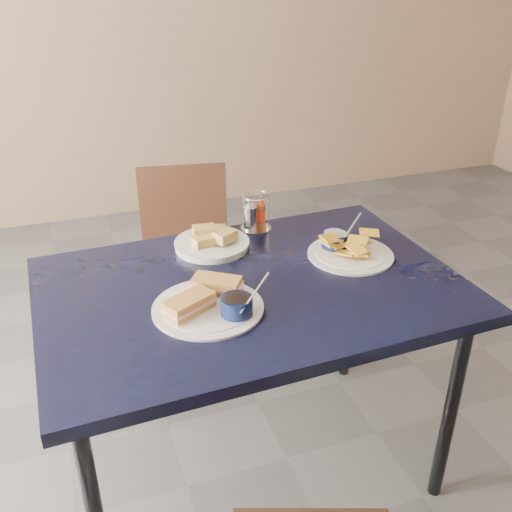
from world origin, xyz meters
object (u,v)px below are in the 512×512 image
object	(u,v)px
condiment_caddy	(255,215)
plantain_plate	(346,249)
chair_far	(184,248)
sandwich_plate	(211,301)
dining_table	(251,301)
bread_basket	(212,242)

from	to	relation	value
condiment_caddy	plantain_plate	bearing A→B (deg)	-52.18
plantain_plate	condiment_caddy	bearing A→B (deg)	127.82
chair_far	sandwich_plate	distance (m)	0.99
sandwich_plate	condiment_caddy	xyz separation A→B (m)	(0.29, 0.46, 0.03)
dining_table	condiment_caddy	bearing A→B (deg)	69.09
dining_table	bread_basket	distance (m)	0.29
plantain_plate	bread_basket	distance (m)	0.45
plantain_plate	bread_basket	size ratio (longest dim) A/B	1.13
chair_far	bread_basket	distance (m)	0.65
condiment_caddy	chair_far	bearing A→B (deg)	109.32
dining_table	condiment_caddy	xyz separation A→B (m)	(0.14, 0.37, 0.12)
chair_far	bread_basket	xyz separation A→B (m)	(-0.02, -0.57, 0.30)
sandwich_plate	plantain_plate	xyz separation A→B (m)	(0.51, 0.17, -0.00)
chair_far	sandwich_plate	world-z (taller)	sandwich_plate
dining_table	chair_far	size ratio (longest dim) A/B	1.56
bread_basket	condiment_caddy	bearing A→B (deg)	26.41
sandwich_plate	plantain_plate	world-z (taller)	same
plantain_plate	bread_basket	world-z (taller)	plantain_plate
dining_table	plantain_plate	bearing A→B (deg)	12.63
dining_table	chair_far	world-z (taller)	chair_far
chair_far	plantain_plate	size ratio (longest dim) A/B	2.90
sandwich_plate	bread_basket	xyz separation A→B (m)	(0.11, 0.37, -0.00)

